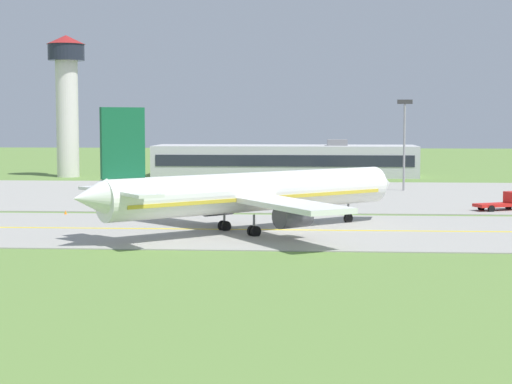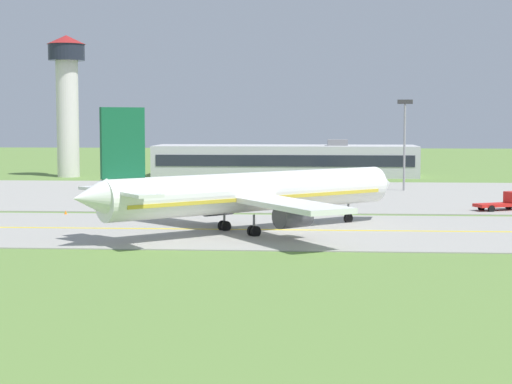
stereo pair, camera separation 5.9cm
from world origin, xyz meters
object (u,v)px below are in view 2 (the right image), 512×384
(airplane_lead, at_px, (251,193))
(apron_light_mast, at_px, (405,133))
(service_truck_catering, at_px, (215,185))
(service_truck_fuel, at_px, (506,202))
(control_tower, at_px, (67,92))
(service_truck_baggage, at_px, (335,189))

(airplane_lead, xyz_separation_m, apron_light_mast, (20.90, 52.07, 5.19))
(airplane_lead, xyz_separation_m, service_truck_catering, (-8.68, 42.94, -2.60))
(service_truck_fuel, relative_size, control_tower, 0.24)
(service_truck_fuel, relative_size, service_truck_catering, 1.06)
(service_truck_catering, distance_m, control_tower, 53.69)
(service_truck_baggage, bearing_deg, airplane_lead, -104.40)
(service_truck_fuel, height_order, apron_light_mast, apron_light_mast)
(service_truck_catering, relative_size, control_tower, 0.22)
(airplane_lead, relative_size, service_truck_catering, 5.19)
(service_truck_catering, bearing_deg, service_truck_fuel, -26.78)
(service_truck_catering, bearing_deg, airplane_lead, -78.57)
(apron_light_mast, bearing_deg, airplane_lead, -111.87)
(service_truck_baggage, bearing_deg, service_truck_fuel, -33.32)
(control_tower, xyz_separation_m, apron_light_mast, (63.66, -29.40, -7.56))
(service_truck_baggage, distance_m, service_truck_catering, 19.13)
(airplane_lead, bearing_deg, service_truck_baggage, 75.60)
(service_truck_catering, distance_m, apron_light_mast, 31.92)
(airplane_lead, bearing_deg, apron_light_mast, 68.13)
(service_truck_baggage, relative_size, service_truck_fuel, 0.87)
(control_tower, distance_m, apron_light_mast, 70.53)
(service_truck_catering, bearing_deg, apron_light_mast, 17.17)
(service_truck_baggage, xyz_separation_m, service_truck_fuel, (21.20, -13.94, -0.35))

